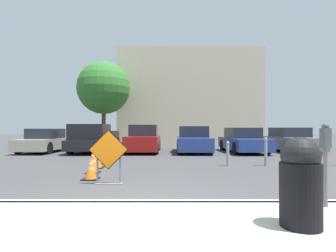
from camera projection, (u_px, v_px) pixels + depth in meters
ground_plane at (159, 153)px, 14.52m from camera, size 96.00×96.00×0.00m
sidewalk_strip at (129, 232)px, 3.35m from camera, size 22.84×2.33×0.14m
curb_lip at (139, 205)px, 4.52m from camera, size 22.84×0.20×0.14m
road_closed_sign at (109, 155)px, 6.52m from camera, size 0.99×0.20×1.36m
traffic_cone_nearest at (91, 169)px, 7.13m from camera, size 0.43×0.43×0.59m
traffic_cone_second at (93, 161)px, 8.15m from camera, size 0.40×0.40×0.75m
traffic_cone_third at (97, 159)px, 9.18m from camera, size 0.47×0.47×0.67m
traffic_cone_fourth at (101, 155)px, 10.34m from camera, size 0.45×0.45×0.72m
parked_car_nearest at (46, 141)px, 15.37m from camera, size 1.89×4.09×1.37m
pickup_truck at (94, 140)px, 15.25m from camera, size 2.14×5.03×1.62m
parked_car_second at (144, 140)px, 15.48m from camera, size 1.86×4.45×1.60m
parked_car_third at (193, 140)px, 15.27m from camera, size 2.02×4.35×1.52m
parked_car_fourth at (243, 141)px, 15.25m from camera, size 2.05×4.56×1.43m
parked_car_fifth at (290, 140)px, 15.59m from camera, size 2.02×4.62×1.44m
trash_bin at (301, 181)px, 3.33m from camera, size 0.51×0.51×1.15m
bollard_nearest at (228, 153)px, 9.69m from camera, size 0.12×0.12×0.92m
bollard_second at (266, 151)px, 9.69m from camera, size 0.12×0.12×1.06m
bollard_third at (304, 153)px, 9.69m from camera, size 0.12×0.12×0.94m
parking_meter at (326, 150)px, 4.19m from camera, size 0.11×0.15×1.34m
building_facade_backdrop at (189, 98)px, 25.32m from camera, size 12.98×5.00×8.61m
street_tree_behind_lot at (104, 88)px, 20.54m from camera, size 4.11×4.11×6.62m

